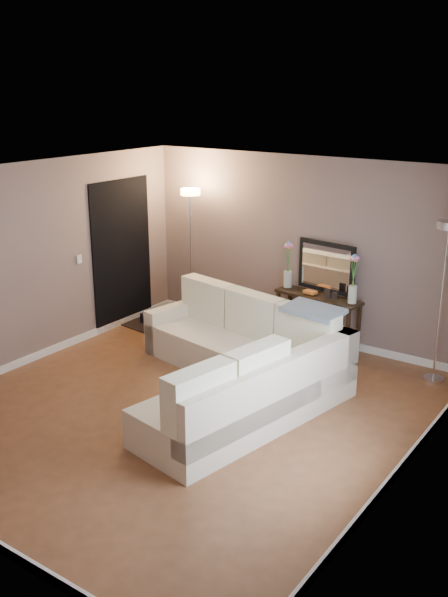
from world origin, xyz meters
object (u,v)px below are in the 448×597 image
Objects in this scene: console_table at (312,317)px; floor_lamp_unlit at (445,270)px; sectional_sofa at (241,363)px; floor_lamp_lit at (191,229)px.

console_table is 0.64× the size of floor_lamp_unlit.
sectional_sofa is 2.64m from floor_lamp_unlit.
console_table is 2.27m from floor_lamp_lit.
floor_lamp_unlit reaches higher than console_table.
console_table is 0.63× the size of floor_lamp_lit.
floor_lamp_unlit is (3.79, -0.01, -0.03)m from floor_lamp_lit.
sectional_sofa is at bearing -39.52° from floor_lamp_lit.
floor_lamp_lit is (-2.01, 1.66, 1.08)m from sectional_sofa.
floor_lamp_lit reaches higher than floor_lamp_unlit.
floor_lamp_unlit is at bearing 42.71° from sectional_sofa.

